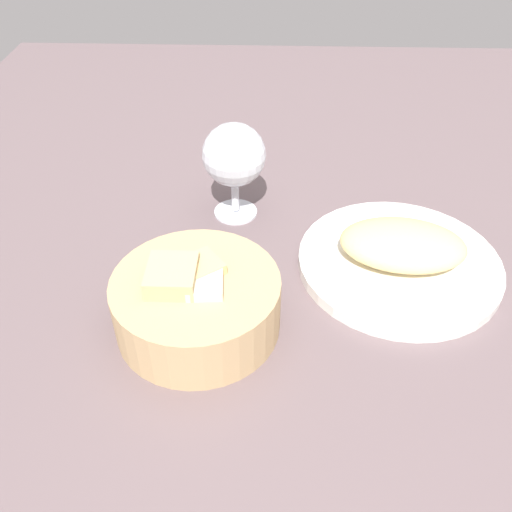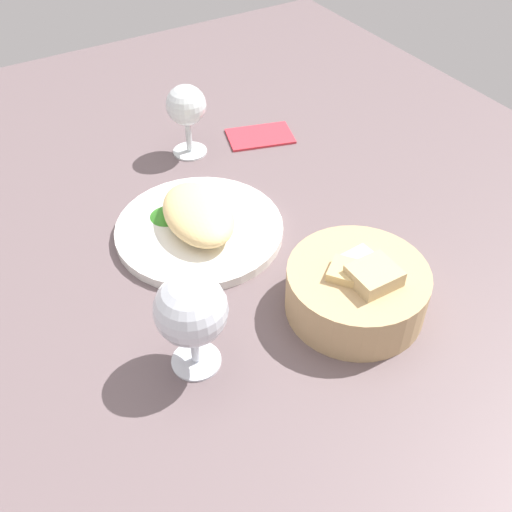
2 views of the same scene
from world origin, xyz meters
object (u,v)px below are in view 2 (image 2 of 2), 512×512
Objects in this scene: bread_basket at (357,289)px; wine_glass_far at (186,109)px; folded_napkin at (260,135)px; plate at (199,230)px; wine_glass_near at (191,312)px.

wine_glass_far is at bearing -177.53° from bread_basket.
wine_glass_far is 1.08× the size of folded_napkin.
folded_napkin is at bearing 130.35° from plate.
bread_basket is at bearing 82.52° from wine_glass_near.
wine_glass_far is at bearing 157.38° from plate.
wine_glass_far is (-41.97, -1.81, 4.64)cm from bread_basket.
bread_basket is 1.43× the size of wine_glass_far.
plate is 26.93cm from folded_napkin.
wine_glass_near reaches higher than wine_glass_far.
bread_basket is at bearing -88.15° from folded_napkin.
wine_glass_far reaches higher than plate.
bread_basket is 1.55× the size of folded_napkin.
bread_basket is 41.44cm from folded_napkin.
wine_glass_far is at bearing -172.51° from folded_napkin.
plate is 2.14× the size of folded_napkin.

